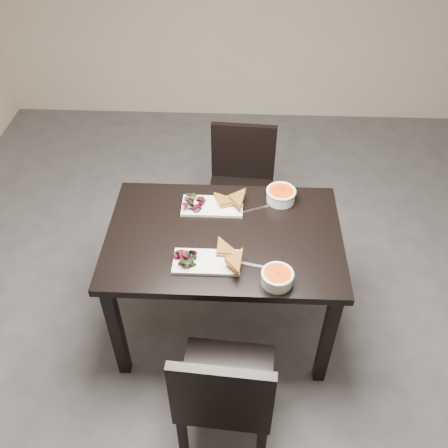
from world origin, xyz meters
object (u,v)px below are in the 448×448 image
Objects in this scene: chair_far at (241,182)px; soup_bowl_near at (277,277)px; soup_bowl_far at (281,195)px; table at (224,248)px; chair_near at (224,392)px; plate_far at (212,206)px; plate_near at (207,262)px.

chair_far is 5.63× the size of soup_bowl_near.
soup_bowl_near is 0.59m from soup_bowl_far.
chair_far is at bearing 99.21° from soup_bowl_near.
table is 7.37× the size of soup_bowl_far.
table is at bearing -92.07° from chair_far.
chair_near reaches higher than soup_bowl_far.
table is 0.80m from chair_far.
plate_far is 2.01× the size of soup_bowl_far.
plate_near is 0.98× the size of plate_far.
chair_near is 2.60× the size of plate_far.
chair_far reaches higher than plate_near.
plate_far is at bearing -101.09° from chair_far.
chair_near is 1.00× the size of chair_far.
soup_bowl_far is (0.30, 0.28, 0.14)m from table.
table is at bearing 129.61° from soup_bowl_near.
chair_near is 0.97m from plate_far.
table is at bearing 70.07° from plate_near.
chair_far is at bearing 92.33° from chair_near.
table is at bearing -70.61° from plate_far.
soup_bowl_far reaches higher than soup_bowl_near.
table is at bearing -136.64° from soup_bowl_far.
chair_near is at bearing -87.39° from table.
soup_bowl_near is 0.61m from plate_far.
chair_far reaches higher than table.
chair_far is 1.14m from soup_bowl_near.
table is 3.67× the size of plate_far.
soup_bowl_far is at bearing 43.36° from table.
plate_far is (-0.33, 0.51, -0.03)m from soup_bowl_near.
soup_bowl_near is (0.18, -1.09, 0.30)m from chair_far.
soup_bowl_near is (0.26, -0.31, 0.14)m from table.
table is 0.74m from chair_near.
chair_near is 1.08m from soup_bowl_far.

